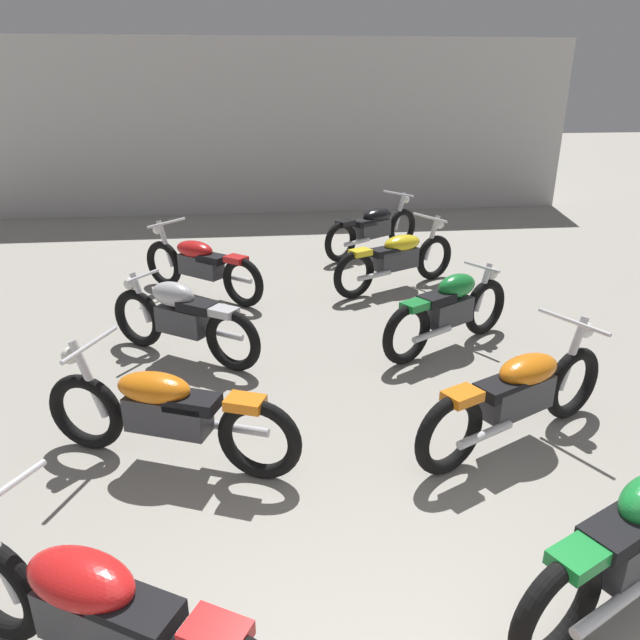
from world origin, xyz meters
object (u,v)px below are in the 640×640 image
(motorcycle_right_row_4, at_px, (373,228))
(motorcycle_left_row_0, at_px, (101,616))
(motorcycle_right_row_3, at_px, (397,258))
(motorcycle_right_row_1, at_px, (518,394))
(motorcycle_left_row_1, at_px, (167,412))
(motorcycle_right_row_2, at_px, (450,309))
(motorcycle_left_row_2, at_px, (182,318))
(motorcycle_right_row_0, at_px, (636,542))
(motorcycle_left_row_3, at_px, (200,264))

(motorcycle_right_row_4, bearing_deg, motorcycle_left_row_0, -110.56)
(motorcycle_right_row_3, bearing_deg, motorcycle_right_row_1, -89.08)
(motorcycle_left_row_1, xyz_separation_m, motorcycle_right_row_2, (2.86, 1.87, 0.01))
(motorcycle_left_row_1, xyz_separation_m, motorcycle_left_row_2, (-0.06, 1.95, 0.01))
(motorcycle_right_row_1, bearing_deg, motorcycle_left_row_1, 179.07)
(motorcycle_left_row_1, relative_size, motorcycle_right_row_3, 1.04)
(motorcycle_left_row_0, bearing_deg, motorcycle_right_row_4, 69.44)
(motorcycle_left_row_0, distance_m, motorcycle_right_row_4, 8.22)
(motorcycle_left_row_2, bearing_deg, motorcycle_right_row_1, -34.63)
(motorcycle_left_row_1, xyz_separation_m, motorcycle_right_row_0, (2.77, -1.75, 0.01))
(motorcycle_left_row_0, xyz_separation_m, motorcycle_right_row_1, (2.92, 1.86, 0.00))
(motorcycle_left_row_2, height_order, motorcycle_right_row_1, motorcycle_right_row_1)
(motorcycle_left_row_0, bearing_deg, motorcycle_right_row_1, 32.51)
(motorcycle_left_row_1, distance_m, motorcycle_left_row_2, 1.95)
(motorcycle_right_row_4, bearing_deg, motorcycle_right_row_2, -88.95)
(motorcycle_left_row_2, distance_m, motorcycle_right_row_3, 3.46)
(motorcycle_left_row_0, relative_size, motorcycle_left_row_2, 1.16)
(motorcycle_left_row_0, bearing_deg, motorcycle_right_row_2, 51.92)
(motorcycle_left_row_0, height_order, motorcycle_right_row_2, motorcycle_left_row_0)
(motorcycle_right_row_0, bearing_deg, motorcycle_left_row_2, 127.42)
(motorcycle_right_row_1, bearing_deg, motorcycle_right_row_3, 90.92)
(motorcycle_left_row_1, distance_m, motorcycle_right_row_2, 3.42)
(motorcycle_left_row_0, bearing_deg, motorcycle_left_row_1, 87.22)
(motorcycle_left_row_0, xyz_separation_m, motorcycle_right_row_3, (2.86, 5.86, 0.00))
(motorcycle_right_row_3, bearing_deg, motorcycle_right_row_0, -89.95)
(motorcycle_left_row_3, bearing_deg, motorcycle_left_row_0, -90.94)
(motorcycle_right_row_0, height_order, motorcycle_right_row_4, motorcycle_right_row_4)
(motorcycle_left_row_0, distance_m, motorcycle_left_row_1, 1.91)
(motorcycle_left_row_2, bearing_deg, motorcycle_right_row_2, -1.67)
(motorcycle_left_row_1, height_order, motorcycle_right_row_2, motorcycle_left_row_1)
(motorcycle_right_row_3, xyz_separation_m, motorcycle_right_row_4, (0.03, 1.83, 0.00))
(motorcycle_left_row_3, distance_m, motorcycle_right_row_1, 4.89)
(motorcycle_right_row_0, bearing_deg, motorcycle_left_row_3, 115.90)
(motorcycle_right_row_0, distance_m, motorcycle_right_row_4, 7.53)
(motorcycle_left_row_2, xyz_separation_m, motorcycle_left_row_3, (0.07, 2.00, -0.01))
(motorcycle_left_row_1, height_order, motorcycle_right_row_3, same)
(motorcycle_right_row_2, bearing_deg, motorcycle_right_row_4, 91.05)
(motorcycle_left_row_0, height_order, motorcycle_left_row_1, same)
(motorcycle_left_row_3, height_order, motorcycle_right_row_4, same)
(motorcycle_left_row_0, bearing_deg, motorcycle_left_row_2, 89.55)
(motorcycle_left_row_0, relative_size, motorcycle_left_row_1, 0.95)
(motorcycle_left_row_2, xyz_separation_m, motorcycle_right_row_3, (2.83, 2.00, -0.01))
(motorcycle_right_row_0, height_order, motorcycle_right_row_2, same)
(motorcycle_left_row_3, bearing_deg, motorcycle_right_row_1, -54.71)
(motorcycle_left_row_3, distance_m, motorcycle_right_row_0, 6.33)
(motorcycle_right_row_1, bearing_deg, motorcycle_left_row_0, -147.49)
(motorcycle_left_row_0, relative_size, motorcycle_right_row_0, 1.07)
(motorcycle_left_row_1, bearing_deg, motorcycle_right_row_3, 55.01)
(motorcycle_left_row_2, distance_m, motorcycle_left_row_3, 2.00)
(motorcycle_left_row_0, xyz_separation_m, motorcycle_right_row_0, (2.86, 0.16, 0.01))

